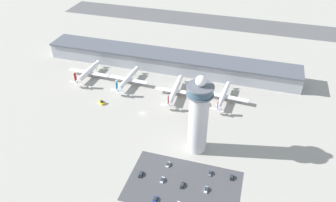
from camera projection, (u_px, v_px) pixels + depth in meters
The scene contains 20 objects.
ground_plane at pixel (142, 113), 241.05m from camera, with size 1000.00×1000.00×0.00m, color #9E9B93.
terminal_building at pixel (169, 61), 291.75m from camera, with size 225.61×25.00×14.58m.
runway_strip at pixel (198, 20), 393.92m from camera, with size 338.41×44.00×0.01m, color #515154.
control_tower at pixel (199, 116), 195.50m from camera, with size 15.96×15.96×53.97m.
parking_lot_surface at pixel (183, 186), 185.41m from camera, with size 64.00×40.00×0.01m, color #424247.
airplane_gate_alpha at pixel (88, 72), 281.41m from camera, with size 37.63×38.78×13.82m.
airplane_gate_bravo at pixel (128, 79), 271.70m from camera, with size 33.68×40.10×13.09m.
airplane_gate_charlie at pixel (175, 91), 258.57m from camera, with size 30.99×44.02×12.50m.
airplane_gate_delta at pixel (223, 96), 251.71m from camera, with size 38.98×40.29×11.86m.
service_truck_catering at pixel (205, 105), 248.54m from camera, with size 5.19×7.51×2.63m.
service_truck_fuel at pixel (197, 118), 234.84m from camera, with size 8.51×5.65×2.50m.
service_truck_baggage at pixel (101, 102), 250.97m from camera, with size 6.22×5.73×2.70m.
car_blue_compact at pixel (168, 165), 198.11m from camera, with size 1.95×4.32×1.36m.
car_yellow_taxi at pixel (141, 174), 191.61m from camera, with size 1.93×4.80×1.40m.
car_black_suv at pixel (155, 199), 177.10m from camera, with size 1.98×4.16×1.42m.
car_grey_coupe at pixel (182, 185), 184.99m from camera, with size 1.86×4.69×1.38m.
car_red_hatchback at pixel (232, 177), 189.68m from camera, with size 1.84×4.05×1.54m.
car_maroon_suv at pixel (206, 190), 182.41m from camera, with size 1.77×4.62×1.49m.
car_green_van at pixel (210, 173), 192.39m from camera, with size 1.92×4.45×1.50m.
car_navy_sedan at pixel (162, 180), 188.18m from camera, with size 1.95×4.54×1.40m.
Camera 1 is at (72.99, -178.81, 145.75)m, focal length 35.00 mm.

